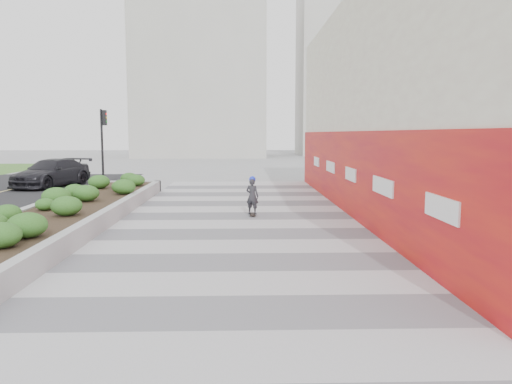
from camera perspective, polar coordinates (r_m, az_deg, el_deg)
The scene contains 10 objects.
ground at distance 9.76m, azimuth -2.36°, elevation -10.71°, with size 160.00×160.00×0.00m, color gray.
walkway at distance 12.65m, azimuth -2.18°, elevation -6.62°, with size 8.00×36.00×0.01m, color #A8A8AD.
building at distance 19.56m, azimuth 19.15°, elevation 9.43°, with size 6.04×24.08×8.00m.
planter at distance 17.44m, azimuth -20.45°, elevation -1.97°, with size 3.00×18.00×0.90m.
traffic_signal_near at distance 27.80m, azimuth -17.06°, elevation 6.07°, with size 0.33×0.28×4.20m.
distant_bldg_north_l at distance 64.90m, azimuth -6.30°, elevation 12.91°, with size 16.00×12.00×20.00m, color #ADAAA3.
distant_bldg_north_r at distance 71.47m, azimuth 10.72°, elevation 13.88°, with size 14.00×10.00×24.00m, color #ADAAA3.
manhole_cover at distance 12.66m, azimuth 0.10°, elevation -6.62°, with size 0.44×0.44×0.01m, color #595654.
skateboarder at distance 17.65m, azimuth -0.43°, elevation -0.45°, with size 0.55×0.73×1.43m.
car_dark at distance 29.78m, azimuth -22.35°, elevation 2.03°, with size 2.13×5.23×1.52m, color black.
Camera 1 is at (0.13, -9.31, 2.92)m, focal length 35.00 mm.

